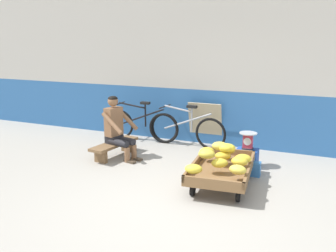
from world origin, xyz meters
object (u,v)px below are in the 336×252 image
sign_board (205,123)px  vendor_seated (117,128)px  bicycle_near_left (141,125)px  plastic_crate (247,158)px  shopping_bag (255,169)px  banana_cart (222,170)px  weighing_scale (248,141)px  bicycle_far_left (187,129)px  low_bench (115,146)px

sign_board → vendor_seated: bearing=-128.8°
bicycle_near_left → sign_board: (1.34, 0.31, 0.08)m
plastic_crate → shopping_bag: 0.49m
sign_board → bicycle_near_left: bearing=-167.0°
plastic_crate → banana_cart: bearing=-100.3°
plastic_crate → sign_board: (-1.08, 1.01, 0.29)m
plastic_crate → bicycle_near_left: (-2.41, 0.70, 0.20)m
weighing_scale → shopping_bag: size_ratio=1.25×
banana_cart → bicycle_far_left: (-1.19, 1.71, 0.11)m
vendor_seated → bicycle_near_left: bearing=96.5°
sign_board → weighing_scale: bearing=-43.2°
banana_cart → plastic_crate: (0.18, 1.00, -0.09)m
shopping_bag → weighing_scale: bearing=116.0°
banana_cart → low_bench: 2.25m
low_bench → plastic_crate: (2.37, 0.46, -0.05)m
weighing_scale → shopping_bag: weighing_scale is taller
bicycle_near_left → sign_board: sign_board is taller
bicycle_far_left → plastic_crate: bearing=-27.4°
vendor_seated → bicycle_far_left: (0.91, 1.19, -0.21)m
vendor_seated → sign_board: (1.20, 1.49, -0.13)m
banana_cart → sign_board: 2.21m
low_bench → bicycle_far_left: bearing=49.7°
sign_board → banana_cart: bearing=-65.9°
banana_cart → shopping_bag: (0.39, 0.56, -0.12)m
sign_board → shopping_bag: 1.97m
banana_cart → sign_board: size_ratio=1.72×
bicycle_near_left → sign_board: 1.37m
vendor_seated → plastic_crate: 2.37m
shopping_bag → bicycle_far_left: bearing=144.1°
low_bench → bicycle_far_left: 1.54m
bicycle_far_left → bicycle_near_left: bearing=-179.7°
vendor_seated → sign_board: bearing=51.2°
plastic_crate → bicycle_far_left: bicycle_far_left is taller
banana_cart → bicycle_near_left: size_ratio=0.91×
banana_cart → weighing_scale: weighing_scale is taller
bicycle_near_left → bicycle_far_left: same height
plastic_crate → bicycle_far_left: size_ratio=0.22×
weighing_scale → low_bench: bearing=-169.0°
weighing_scale → sign_board: sign_board is taller
low_bench → sign_board: sign_board is taller
low_bench → vendor_seated: vendor_seated is taller
bicycle_far_left → vendor_seated: bearing=-127.3°
low_bench → shopping_bag: low_bench is taller
weighing_scale → vendor_seated: bearing=-168.1°
plastic_crate → sign_board: 1.51m
low_bench → bicycle_near_left: 1.18m
banana_cart → sign_board: bearing=114.1°
weighing_scale → shopping_bag: (0.21, -0.43, -0.33)m
vendor_seated → bicycle_far_left: vendor_seated is taller
banana_cart → plastic_crate: banana_cart is taller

